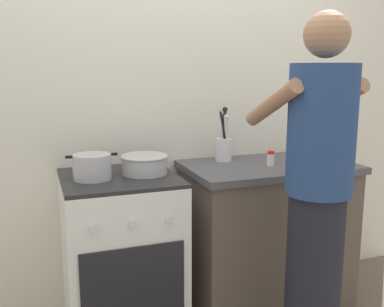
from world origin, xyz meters
TOP-DOWN VIEW (x-y plane):
  - back_wall at (0.20, 0.50)m, footprint 3.20×0.10m
  - countertop at (0.55, 0.15)m, footprint 1.00×0.60m
  - stove_range at (-0.35, 0.15)m, footprint 0.60×0.62m
  - pot at (-0.49, 0.13)m, footprint 0.26×0.20m
  - mixing_bowl at (-0.21, 0.15)m, footprint 0.26×0.26m
  - utensil_crock at (0.33, 0.32)m, footprint 0.10×0.10m
  - spice_bottle at (0.53, 0.10)m, footprint 0.04×0.04m
  - oil_bottle at (0.79, 0.07)m, footprint 0.06×0.06m
  - person at (0.44, -0.49)m, footprint 0.41×0.50m

SIDE VIEW (x-z plane):
  - stove_range at x=-0.35m, z-range 0.00..0.90m
  - countertop at x=0.55m, z-range 0.00..0.90m
  - person at x=0.44m, z-range 0.01..1.71m
  - spice_bottle at x=0.53m, z-range 0.90..0.98m
  - mixing_bowl at x=-0.21m, z-range 0.90..1.01m
  - pot at x=-0.49m, z-range 0.90..1.03m
  - utensil_crock at x=0.33m, z-range 0.84..1.17m
  - oil_bottle at x=0.79m, z-range 0.88..1.15m
  - back_wall at x=0.20m, z-range 0.00..2.50m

